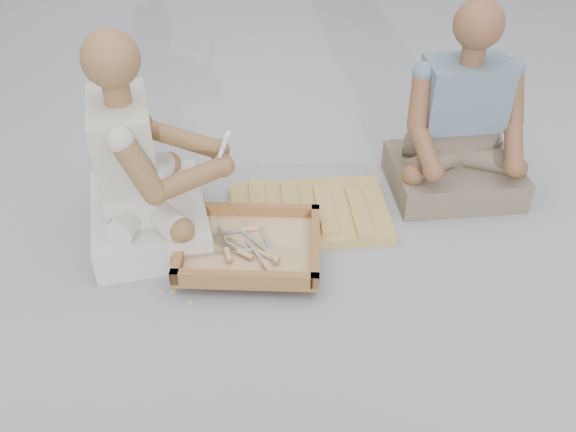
# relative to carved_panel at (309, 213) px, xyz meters

# --- Properties ---
(ground) EXTENTS (60.00, 60.00, 0.00)m
(ground) POSITION_rel_carved_panel_xyz_m (0.04, -0.50, -0.02)
(ground) COLOR #A3A4A9
(ground) RESTS_ON ground
(carved_panel) EXTENTS (0.75, 0.58, 0.04)m
(carved_panel) POSITION_rel_carved_panel_xyz_m (0.00, 0.00, 0.00)
(carved_panel) COLOR olive
(carved_panel) RESTS_ON ground
(tool_tray) EXTENTS (0.58, 0.49, 0.07)m
(tool_tray) POSITION_rel_carved_panel_xyz_m (-0.20, -0.30, 0.05)
(tool_tray) COLOR brown
(tool_tray) RESTS_ON carved_panel
(chisel_0) EXTENTS (0.22, 0.07, 0.02)m
(chisel_0) POSITION_rel_carved_panel_xyz_m (-0.23, -0.34, 0.05)
(chisel_0) COLOR silver
(chisel_0) RESTS_ON tool_tray
(chisel_1) EXTENTS (0.14, 0.19, 0.02)m
(chisel_1) POSITION_rel_carved_panel_xyz_m (-0.12, -0.41, 0.06)
(chisel_1) COLOR silver
(chisel_1) RESTS_ON tool_tray
(chisel_2) EXTENTS (0.20, 0.12, 0.02)m
(chisel_2) POSITION_rel_carved_panel_xyz_m (-0.22, -0.36, 0.06)
(chisel_2) COLOR silver
(chisel_2) RESTS_ON tool_tray
(chisel_3) EXTENTS (0.21, 0.10, 0.02)m
(chisel_3) POSITION_rel_carved_panel_xyz_m (-0.24, -0.22, 0.05)
(chisel_3) COLOR silver
(chisel_3) RESTS_ON tool_tray
(chisel_4) EXTENTS (0.21, 0.11, 0.02)m
(chisel_4) POSITION_rel_carved_panel_xyz_m (-0.15, -0.34, 0.05)
(chisel_4) COLOR silver
(chisel_4) RESTS_ON tool_tray
(chisel_5) EXTENTS (0.11, 0.21, 0.02)m
(chisel_5) POSITION_rel_carved_panel_xyz_m (-0.10, -0.34, 0.06)
(chisel_5) COLOR silver
(chisel_5) RESTS_ON tool_tray
(chisel_6) EXTENTS (0.18, 0.16, 0.02)m
(chisel_6) POSITION_rel_carved_panel_xyz_m (-0.12, -0.34, 0.06)
(chisel_6) COLOR silver
(chisel_6) RESTS_ON tool_tray
(chisel_7) EXTENTS (0.11, 0.21, 0.02)m
(chisel_7) POSITION_rel_carved_panel_xyz_m (-0.27, -0.36, 0.07)
(chisel_7) COLOR silver
(chisel_7) RESTS_ON tool_tray
(wood_chip_0) EXTENTS (0.02, 0.02, 0.00)m
(wood_chip_0) POSITION_rel_carved_panel_xyz_m (-0.53, -0.16, -0.02)
(wood_chip_0) COLOR #DEB483
(wood_chip_0) RESTS_ON ground
(wood_chip_1) EXTENTS (0.02, 0.02, 0.00)m
(wood_chip_1) POSITION_rel_carved_panel_xyz_m (-0.24, -0.37, -0.02)
(wood_chip_1) COLOR #DEB483
(wood_chip_1) RESTS_ON ground
(wood_chip_2) EXTENTS (0.02, 0.02, 0.00)m
(wood_chip_2) POSITION_rel_carved_panel_xyz_m (-0.49, -0.52, -0.02)
(wood_chip_2) COLOR #DEB483
(wood_chip_2) RESTS_ON ground
(wood_chip_3) EXTENTS (0.02, 0.02, 0.00)m
(wood_chip_3) POSITION_rel_carved_panel_xyz_m (-0.42, -0.10, -0.02)
(wood_chip_3) COLOR #DEB483
(wood_chip_3) RESTS_ON ground
(wood_chip_4) EXTENTS (0.02, 0.02, 0.00)m
(wood_chip_4) POSITION_rel_carved_panel_xyz_m (-0.37, -0.56, -0.02)
(wood_chip_4) COLOR #DEB483
(wood_chip_4) RESTS_ON ground
(wood_chip_5) EXTENTS (0.02, 0.02, 0.00)m
(wood_chip_5) POSITION_rel_carved_panel_xyz_m (-0.53, -0.27, -0.02)
(wood_chip_5) COLOR #DEB483
(wood_chip_5) RESTS_ON ground
(wood_chip_6) EXTENTS (0.02, 0.02, 0.00)m
(wood_chip_6) POSITION_rel_carved_panel_xyz_m (-0.54, -0.16, -0.02)
(wood_chip_6) COLOR #DEB483
(wood_chip_6) RESTS_ON ground
(wood_chip_7) EXTENTS (0.02, 0.02, 0.00)m
(wood_chip_7) POSITION_rel_carved_panel_xyz_m (-0.18, -0.08, -0.02)
(wood_chip_7) COLOR #DEB483
(wood_chip_7) RESTS_ON ground
(wood_chip_8) EXTENTS (0.02, 0.02, 0.00)m
(wood_chip_8) POSITION_rel_carved_panel_xyz_m (-0.00, -0.01, -0.02)
(wood_chip_8) COLOR #DEB483
(wood_chip_8) RESTS_ON ground
(wood_chip_9) EXTENTS (0.02, 0.02, 0.00)m
(wood_chip_9) POSITION_rel_carved_panel_xyz_m (-0.45, -0.52, -0.02)
(wood_chip_9) COLOR #DEB483
(wood_chip_9) RESTS_ON ground
(craftsman) EXTENTS (0.66, 0.69, 0.87)m
(craftsman) POSITION_rel_carved_panel_xyz_m (-0.64, -0.19, 0.28)
(craftsman) COLOR silver
(craftsman) RESTS_ON ground
(companion) EXTENTS (0.64, 0.56, 0.85)m
(companion) POSITION_rel_carved_panel_xyz_m (0.61, 0.31, 0.26)
(companion) COLOR #766854
(companion) RESTS_ON ground
(mobile_phone) EXTENTS (0.05, 0.05, 0.10)m
(mobile_phone) POSITION_rel_carved_panel_xyz_m (-0.32, -0.13, 0.39)
(mobile_phone) COLOR white
(mobile_phone) RESTS_ON craftsman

